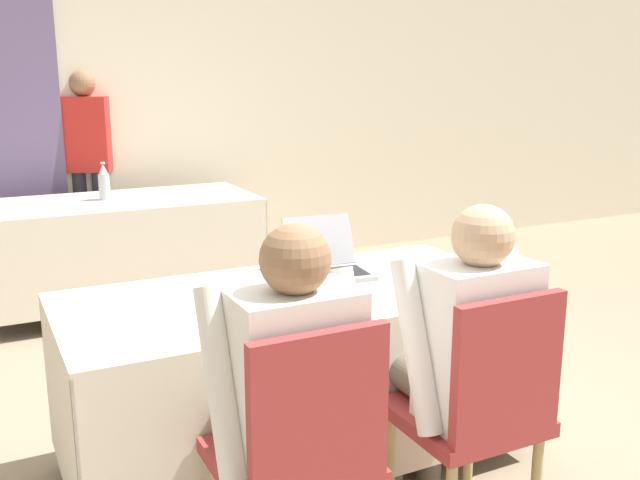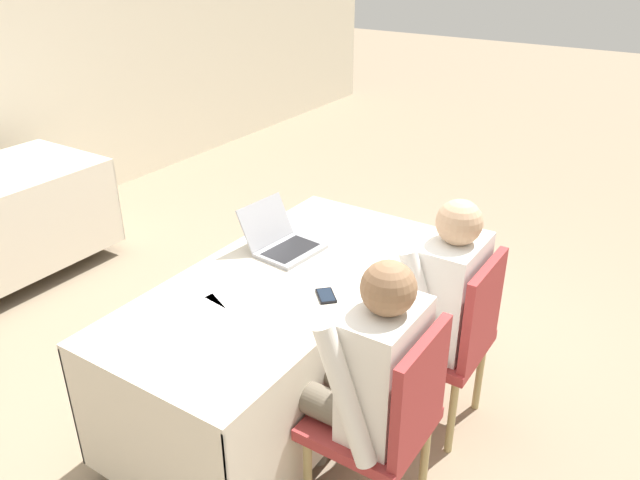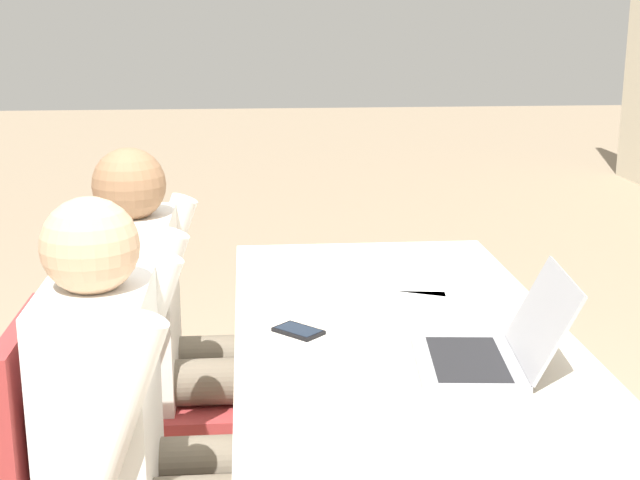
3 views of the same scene
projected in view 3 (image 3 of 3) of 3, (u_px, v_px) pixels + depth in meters
The scene contains 8 objects.
conference_table_near at pixel (402, 398), 2.28m from camera, with size 1.80×0.85×0.74m.
laptop at pixel (490, 349), 2.02m from camera, with size 0.34×0.36×0.22m.
cell_phone at pixel (298, 331), 2.25m from camera, with size 0.14×0.14×0.01m.
paper_beside_laptop at pixel (430, 284), 2.65m from camera, with size 0.32×0.36×0.00m.
paper_centre_table at pixel (394, 303), 2.48m from camera, with size 0.25×0.32×0.00m.
chair_near_left at pixel (131, 378), 2.55m from camera, with size 0.44×0.44×0.91m.
person_checkered_shirt at pixel (165, 325), 2.52m from camera, with size 0.50×0.52×1.17m.
person_white_shirt at pixel (139, 429), 1.90m from camera, with size 0.50×0.52×1.17m.
Camera 3 is at (2.08, -0.39, 1.54)m, focal length 50.00 mm.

